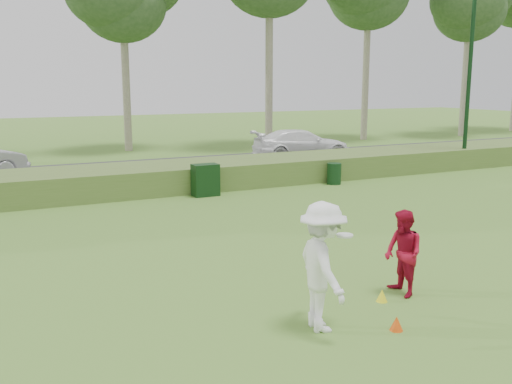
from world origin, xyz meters
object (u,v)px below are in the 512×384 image
cone_orange (396,323)px  cone_yellow (382,296)px  utility_cabinet (205,180)px  player_white (323,267)px  player_red (403,253)px  trash_bin (334,174)px  car_right (302,144)px  lamp_post (472,42)px

cone_orange → cone_yellow: 1.20m
cone_yellow → utility_cabinet: (0.70, 10.43, 0.44)m
player_white → utility_cabinet: size_ratio=1.87×
player_red → trash_bin: 11.63m
cone_orange → trash_bin: (6.53, 11.45, 0.29)m
player_white → trash_bin: (7.55, 10.86, -0.62)m
cone_orange → utility_cabinet: (1.27, 11.49, 0.43)m
utility_cabinet → trash_bin: bearing=-0.7°
player_white → player_red: bearing=-64.4°
cone_orange → car_right: car_right is taller
cone_orange → player_red: bearing=46.9°
cone_orange → trash_bin: size_ratio=0.29×
car_right → utility_cabinet: bearing=141.4°
lamp_post → player_red: lamp_post is taller
utility_cabinet → car_right: (7.81, 6.66, 0.23)m
cone_orange → car_right: 20.31m
lamp_post → player_red: 17.80m
lamp_post → trash_bin: (-7.61, -0.85, -5.19)m
trash_bin → cone_yellow: bearing=-119.9°
lamp_post → cone_orange: (-14.14, -12.30, -5.48)m
cone_yellow → trash_bin: trash_bin is taller
trash_bin → car_right: size_ratio=0.16×
lamp_post → player_white: size_ratio=3.98×
player_red → trash_bin: bearing=158.6°
utility_cabinet → car_right: bearing=40.2°
lamp_post → car_right: bearing=130.9°
trash_bin → player_red: bearing=-117.9°
player_white → cone_orange: (1.02, -0.59, -0.91)m
lamp_post → trash_bin: size_ratio=10.08×
trash_bin → car_right: (2.54, 6.70, 0.38)m
cone_yellow → player_red: bearing=11.4°
player_white → player_red: 2.21m
cone_orange → car_right: size_ratio=0.05×
player_red → car_right: size_ratio=0.32×
car_right → trash_bin: bearing=170.2°
player_red → lamp_post: bearing=137.0°
lamp_post → cone_yellow: size_ratio=36.58×
lamp_post → cone_orange: bearing=-139.0°
utility_cabinet → car_right: car_right is taller
utility_cabinet → car_right: 10.26m
cone_orange → trash_bin: bearing=60.3°
player_white → cone_orange: bearing=-109.7°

